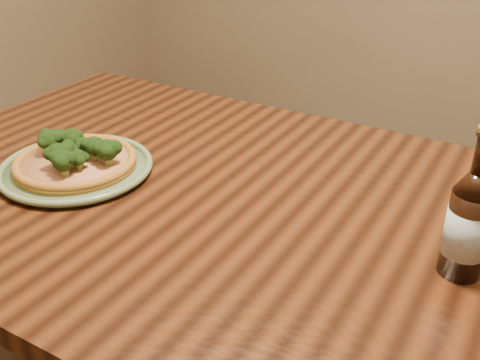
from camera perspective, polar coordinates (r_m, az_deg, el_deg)
The scene contains 4 objects.
table at distance 1.07m, azimuth 2.15°, elevation -6.84°, with size 1.60×0.90×0.75m.
plate at distance 1.17m, azimuth -16.29°, elevation 1.20°, with size 0.31×0.31×0.02m.
pizza at distance 1.16m, azimuth -16.43°, elevation 2.05°, with size 0.24×0.24×0.07m.
beer_bottle at distance 0.87m, azimuth 22.23°, elevation -4.07°, with size 0.06×0.06×0.24m.
Camera 1 is at (0.41, -0.67, 1.27)m, focal length 42.00 mm.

